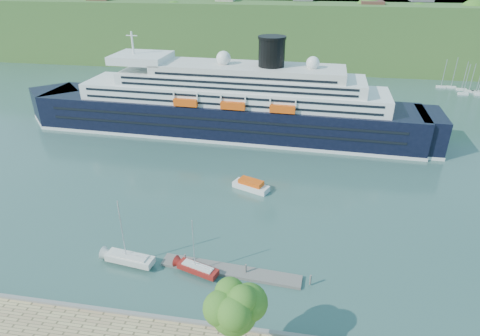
% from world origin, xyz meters
% --- Properties ---
extents(ground, '(400.00, 400.00, 0.00)m').
position_xyz_m(ground, '(0.00, 0.00, 0.00)').
color(ground, '#2B4D46').
rests_on(ground, ground).
extents(far_hillside, '(400.00, 50.00, 24.00)m').
position_xyz_m(far_hillside, '(0.00, 145.00, 12.00)').
color(far_hillside, '#2F5723').
rests_on(far_hillside, ground).
extents(quay_coping, '(220.00, 0.50, 0.30)m').
position_xyz_m(quay_coping, '(0.00, -0.20, 1.15)').
color(quay_coping, slate).
rests_on(quay_coping, promenade).
extents(cruise_ship, '(104.17, 19.15, 23.28)m').
position_xyz_m(cruise_ship, '(-5.30, 58.91, 11.64)').
color(cruise_ship, black).
rests_on(cruise_ship, ground).
extents(promenade_tree, '(6.24, 6.24, 10.34)m').
position_xyz_m(promenade_tree, '(8.33, -3.61, 6.17)').
color(promenade_tree, '#316219').
rests_on(promenade_tree, promenade).
extents(floating_pontoon, '(19.36, 3.82, 0.43)m').
position_xyz_m(floating_pontoon, '(5.36, 9.83, 0.21)').
color(floating_pontoon, slate).
rests_on(floating_pontoon, ground).
extents(sailboat_white_near, '(7.77, 3.09, 9.76)m').
position_xyz_m(sailboat_white_near, '(-8.54, 9.04, 4.88)').
color(sailboat_white_near, silver).
rests_on(sailboat_white_near, ground).
extents(sailboat_red, '(6.54, 3.58, 8.15)m').
position_xyz_m(sailboat_red, '(1.16, 8.76, 4.07)').
color(sailboat_red, maroon).
rests_on(sailboat_red, ground).
extents(tender_launch, '(7.22, 4.75, 1.89)m').
position_xyz_m(tender_launch, '(4.98, 32.34, 0.95)').
color(tender_launch, '#E74D0D').
rests_on(tender_launch, ground).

